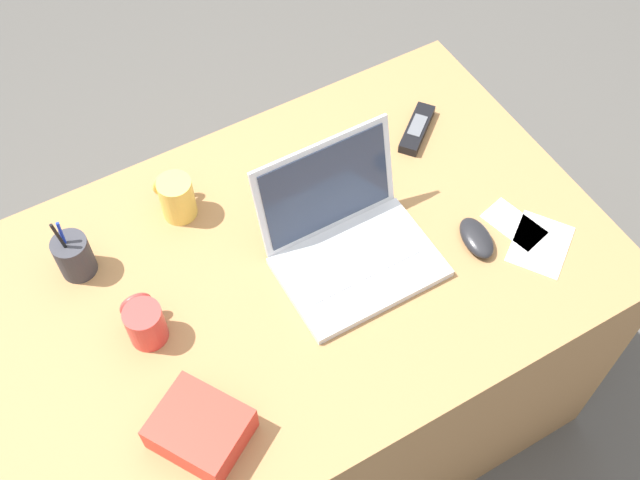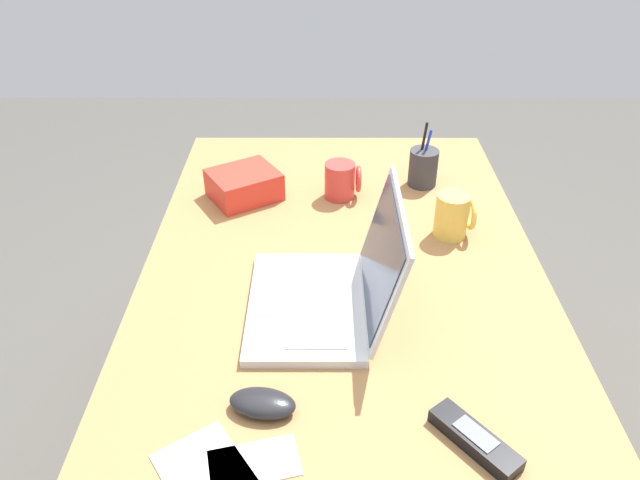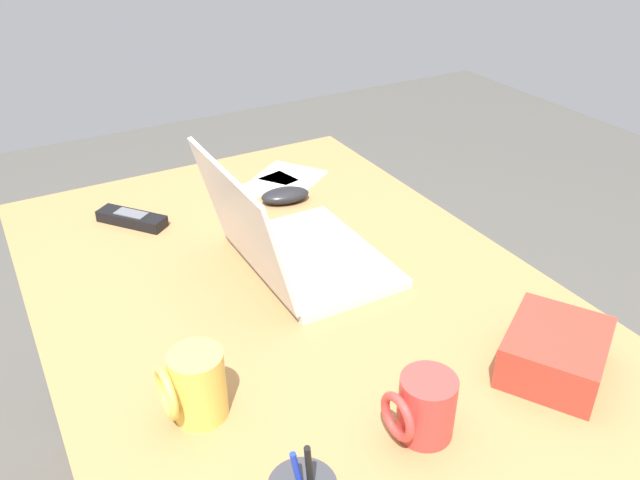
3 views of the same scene
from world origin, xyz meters
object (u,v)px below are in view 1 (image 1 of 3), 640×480
at_px(coffee_mug_tall, 144,322).
at_px(pen_holder, 74,256).
at_px(computer_mouse, 476,238).
at_px(cordless_phone, 417,129).
at_px(laptop, 348,241).
at_px(snack_bag, 200,429).
at_px(coffee_mug_white, 176,196).

distance_m(coffee_mug_tall, pen_holder, 0.22).
height_order(computer_mouse, cordless_phone, computer_mouse).
distance_m(laptop, pen_holder, 0.57).
bearing_deg(coffee_mug_tall, computer_mouse, -11.93).
bearing_deg(laptop, coffee_mug_tall, 175.48).
distance_m(laptop, snack_bag, 0.49).
bearing_deg(laptop, pen_holder, 154.17).
relative_size(coffee_mug_tall, snack_bag, 0.57).
relative_size(pen_holder, snack_bag, 1.05).
xyz_separation_m(laptop, cordless_phone, (0.32, 0.22, -0.04)).
xyz_separation_m(laptop, pen_holder, (-0.51, 0.25, 0.00)).
relative_size(computer_mouse, pen_holder, 0.65).
height_order(coffee_mug_tall, snack_bag, coffee_mug_tall).
bearing_deg(coffee_mug_tall, coffee_mug_white, 54.10).
xyz_separation_m(computer_mouse, coffee_mug_tall, (-0.70, 0.15, 0.03)).
bearing_deg(cordless_phone, laptop, -146.15).
bearing_deg(coffee_mug_white, coffee_mug_tall, -125.90).
bearing_deg(cordless_phone, computer_mouse, -101.56).
bearing_deg(snack_bag, coffee_mug_white, 70.49).
bearing_deg(snack_bag, cordless_phone, 29.35).
height_order(laptop, snack_bag, laptop).
height_order(coffee_mug_white, cordless_phone, coffee_mug_white).
bearing_deg(coffee_mug_white, computer_mouse, -37.23).
relative_size(laptop, cordless_phone, 2.22).
height_order(cordless_phone, snack_bag, snack_bag).
relative_size(cordless_phone, snack_bag, 0.91).
distance_m(coffee_mug_white, coffee_mug_tall, 0.31).
bearing_deg(coffee_mug_white, pen_holder, -171.90).
xyz_separation_m(laptop, coffee_mug_tall, (-0.45, 0.04, -0.00)).
bearing_deg(cordless_phone, pen_holder, 177.79).
xyz_separation_m(pen_holder, snack_bag, (0.07, -0.46, -0.01)).
bearing_deg(coffee_mug_tall, cordless_phone, 13.24).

